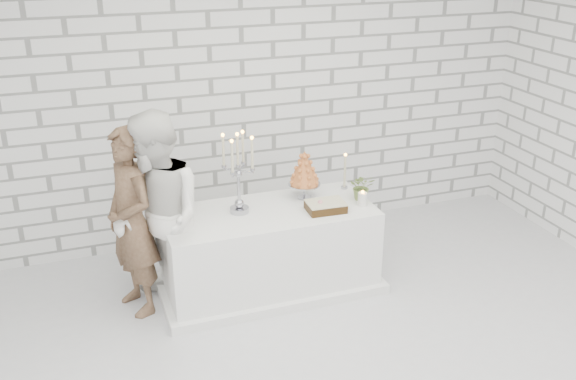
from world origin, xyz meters
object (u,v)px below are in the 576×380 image
object	(u,v)px
croquembouche	(304,175)
candelabra	(238,173)
cake_table	(269,250)
bride	(158,218)
groom	(132,222)

from	to	relation	value
croquembouche	candelabra	bearing A→B (deg)	-171.04
cake_table	croquembouche	distance (m)	0.72
cake_table	candelabra	distance (m)	0.77
bride	croquembouche	world-z (taller)	bride
bride	candelabra	size ratio (longest dim) A/B	2.43
groom	candelabra	distance (m)	0.94
cake_table	croquembouche	bearing A→B (deg)	21.74
cake_table	bride	distance (m)	1.06
groom	candelabra	size ratio (longest dim) A/B	2.26
candelabra	croquembouche	size ratio (longest dim) A/B	1.60
cake_table	groom	size ratio (longest dim) A/B	1.13
groom	croquembouche	bearing A→B (deg)	73.69
cake_table	candelabra	bearing A→B (deg)	167.32
cake_table	groom	distance (m)	1.21
croquembouche	bride	bearing A→B (deg)	-170.46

